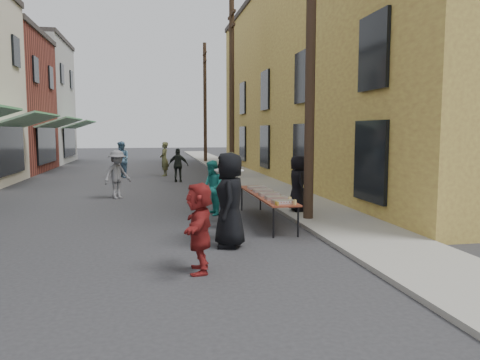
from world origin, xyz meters
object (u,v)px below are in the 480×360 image
object	(u,v)px
utility_pole_mid	(232,90)
utility_pole_far	(205,103)
serving_table	(266,195)
guest_front_c	(212,188)
server	(297,183)
catering_tray_sausage	(283,202)
guest_front_a	(230,200)
utility_pole_near	(311,50)

from	to	relation	value
utility_pole_mid	utility_pole_far	size ratio (longest dim) A/B	1.00
serving_table	utility_pole_far	bearing A→B (deg)	87.32
guest_front_c	server	distance (m)	2.47
catering_tray_sausage	guest_front_c	distance (m)	3.19
guest_front_a	guest_front_c	size ratio (longest dim) A/B	1.25
utility_pole_near	catering_tray_sausage	distance (m)	4.14
serving_table	utility_pole_near	bearing A→B (deg)	-9.43
serving_table	guest_front_c	world-z (taller)	guest_front_c
catering_tray_sausage	guest_front_a	xyz separation A→B (m)	(-1.39, -0.83, 0.20)
catering_tray_sausage	serving_table	bearing A→B (deg)	90.00
utility_pole_near	utility_pole_far	distance (m)	24.00
serving_table	server	bearing A→B (deg)	38.84
utility_pole_mid	catering_tray_sausage	xyz separation A→B (m)	(-1.12, -13.46, -3.71)
utility_pole_near	serving_table	world-z (taller)	utility_pole_near
utility_pole_far	serving_table	distance (m)	24.14
utility_pole_far	guest_front_a	xyz separation A→B (m)	(-2.51, -26.30, -3.51)
utility_pole_near	guest_front_a	size ratio (longest dim) A/B	4.55
guest_front_a	server	size ratio (longest dim) A/B	1.22
guest_front_c	server	size ratio (longest dim) A/B	0.98
guest_front_c	guest_front_a	bearing A→B (deg)	-10.23
guest_front_a	catering_tray_sausage	bearing A→B (deg)	131.30
utility_pole_mid	server	bearing A→B (deg)	-89.74
utility_pole_far	serving_table	world-z (taller)	utility_pole_far
serving_table	guest_front_c	xyz separation A→B (m)	(-1.28, 1.27, 0.08)
utility_pole_mid	serving_table	size ratio (longest dim) A/B	2.25
catering_tray_sausage	guest_front_c	size ratio (longest dim) A/B	0.32
serving_table	guest_front_a	world-z (taller)	guest_front_a
guest_front_a	utility_pole_mid	bearing A→B (deg)	-179.54
utility_pole_near	utility_pole_mid	distance (m)	12.00
utility_pole_mid	guest_front_a	size ratio (longest dim) A/B	4.55
catering_tray_sausage	guest_front_a	size ratio (longest dim) A/B	0.25
catering_tray_sausage	server	xyz separation A→B (m)	(1.17, 2.59, 0.12)
serving_table	server	xyz separation A→B (m)	(1.17, 0.94, 0.20)
serving_table	server	world-z (taller)	server
catering_tray_sausage	server	bearing A→B (deg)	65.76
utility_pole_near	catering_tray_sausage	xyz separation A→B (m)	(-1.12, -1.46, -3.71)
utility_pole_mid	server	distance (m)	11.45
utility_pole_mid	catering_tray_sausage	size ratio (longest dim) A/B	18.00
utility_pole_mid	utility_pole_near	bearing A→B (deg)	-90.00
utility_pole_mid	serving_table	distance (m)	12.46
utility_pole_far	server	xyz separation A→B (m)	(0.05, -22.88, -3.59)
guest_front_a	serving_table	bearing A→B (deg)	161.14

